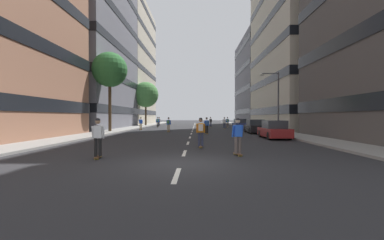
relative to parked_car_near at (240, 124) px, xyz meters
name	(u,v)px	position (x,y,z in m)	size (l,w,h in m)	color
ground_plane	(193,128)	(-7.09, 1.87, -0.70)	(189.52, 189.52, 0.00)	#28282B
sidewalk_left	(138,127)	(-16.82, 5.82, -0.63)	(2.89, 86.86, 0.14)	gray
sidewalk_right	(250,127)	(2.64, 5.82, -0.63)	(2.89, 86.86, 0.14)	gray
lane_markings	(193,128)	(-7.09, 3.29, -0.70)	(0.16, 72.20, 0.01)	silver
building_left_mid	(84,21)	(-24.29, 1.31, 16.18)	(12.17, 21.39, 33.58)	slate
building_left_far	(123,65)	(-24.29, 23.35, 13.62)	(12.17, 22.59, 28.46)	#B2A893
building_right_mid	(304,12)	(10.11, 1.31, 17.43)	(12.17, 22.12, 36.08)	#BCB29E
building_right_far	(267,82)	(10.11, 23.35, 9.49)	(12.17, 21.43, 20.20)	slate
parked_car_near	(240,124)	(0.00, 0.00, 0.00)	(1.82, 4.40, 1.52)	navy
parked_car_mid	(255,127)	(0.00, -10.48, 0.00)	(1.82, 4.40, 1.52)	black
parked_car_far	(274,130)	(0.00, -17.74, 0.00)	(1.82, 4.40, 1.52)	maroon
street_tree_near	(110,70)	(-16.82, -8.91, 6.67)	(4.12, 4.12, 9.34)	#4C3823
street_tree_mid	(146,95)	(-16.82, 12.79, 5.57)	(5.10, 5.10, 8.69)	#4C3823
streetlamp_right	(275,95)	(1.99, -11.18, 3.44)	(2.13, 0.30, 6.50)	#3F3F44
skater_0	(224,122)	(-2.34, -0.10, 0.29)	(0.53, 0.90, 1.78)	brown
skater_1	(207,124)	(-5.44, -11.99, 0.32)	(0.56, 0.92, 1.78)	brown
skater_2	(201,130)	(-6.24, -24.33, 0.32)	(0.54, 0.90, 1.78)	brown
skater_3	(141,123)	(-14.32, -3.50, 0.29)	(0.55, 0.92, 1.78)	brown
skater_4	(169,123)	(-9.91, -8.32, 0.32)	(0.55, 0.92, 1.78)	brown
skater_5	(238,135)	(-4.53, -27.49, 0.29)	(0.56, 0.92, 1.78)	brown
skater_6	(159,121)	(-14.13, 12.79, 0.29)	(0.56, 0.92, 1.78)	brown
skater_7	(98,136)	(-10.80, -28.50, 0.29)	(0.56, 0.92, 1.78)	brown
skater_8	(211,121)	(-4.12, 6.01, 0.32)	(0.56, 0.92, 1.78)	brown
skater_9	(158,121)	(-13.35, 5.63, 0.32)	(0.54, 0.91, 1.78)	brown
skater_10	(228,121)	(-1.26, 5.19, 0.32)	(0.56, 0.92, 1.78)	brown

